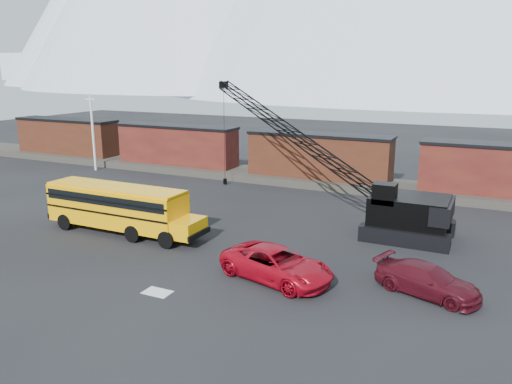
% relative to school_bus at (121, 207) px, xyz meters
% --- Properties ---
extents(ground, '(160.00, 160.00, 0.00)m').
position_rel_school_bus_xyz_m(ground, '(7.22, -2.51, -1.79)').
color(ground, black).
rests_on(ground, ground).
extents(gravel_berm, '(120.00, 5.00, 0.70)m').
position_rel_school_bus_xyz_m(gravel_berm, '(7.22, 19.49, -1.44)').
color(gravel_berm, '#433F37').
rests_on(gravel_berm, ground).
extents(boxcar_west_far, '(13.70, 3.10, 4.17)m').
position_rel_school_bus_xyz_m(boxcar_west_far, '(-24.78, 19.49, 0.97)').
color(boxcar_west_far, '#4A2114').
rests_on(boxcar_west_far, gravel_berm).
extents(boxcar_west_near, '(13.70, 3.10, 4.17)m').
position_rel_school_bus_xyz_m(boxcar_west_near, '(-8.78, 19.49, 0.97)').
color(boxcar_west_near, '#421213').
rests_on(boxcar_west_near, gravel_berm).
extents(boxcar_mid, '(13.70, 3.10, 4.17)m').
position_rel_school_bus_xyz_m(boxcar_mid, '(7.22, 19.49, 0.97)').
color(boxcar_mid, '#4A2114').
rests_on(boxcar_mid, gravel_berm).
extents(boxcar_east_near, '(13.70, 3.10, 4.17)m').
position_rel_school_bus_xyz_m(boxcar_east_near, '(23.22, 19.49, 0.97)').
color(boxcar_east_near, '#421213').
rests_on(boxcar_east_near, gravel_berm).
extents(utility_pole, '(1.40, 0.24, 8.00)m').
position_rel_school_bus_xyz_m(utility_pole, '(-16.78, 15.49, 2.36)').
color(utility_pole, silver).
rests_on(utility_pole, ground).
extents(snow_patch, '(1.40, 0.90, 0.02)m').
position_rel_school_bus_xyz_m(snow_patch, '(7.72, -6.51, -1.78)').
color(snow_patch, silver).
rests_on(snow_patch, ground).
extents(school_bus, '(11.65, 2.65, 3.19)m').
position_rel_school_bus_xyz_m(school_bus, '(0.00, 0.00, 0.00)').
color(school_bus, '#F4A405').
rests_on(school_bus, ground).
extents(red_pickup, '(6.70, 4.35, 1.72)m').
position_rel_school_bus_xyz_m(red_pickup, '(12.42, -2.52, -0.94)').
color(red_pickup, '#A80818').
rests_on(red_pickup, ground).
extents(maroon_suv, '(5.55, 3.60, 1.50)m').
position_rel_school_bus_xyz_m(maroon_suv, '(19.73, -0.95, -1.05)').
color(maroon_suv, '#460C16').
rests_on(maroon_suv, ground).
extents(crawler_crane, '(21.39, 10.69, 9.82)m').
position_rel_school_bus_xyz_m(crawler_crane, '(7.74, 11.31, 3.99)').
color(crawler_crane, black).
rests_on(crawler_crane, ground).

